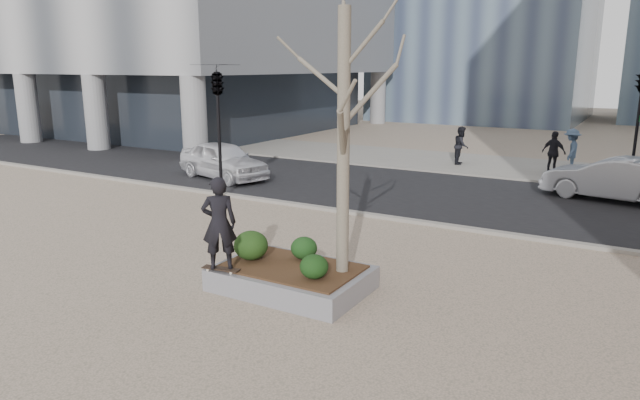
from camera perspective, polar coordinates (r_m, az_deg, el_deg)
The scene contains 18 objects.
ground at distance 12.32m, azimuth -6.77°, elevation -7.93°, with size 120.00×120.00×0.00m, color tan.
street at distance 20.84m, azimuth 9.94°, elevation 0.79°, with size 60.00×8.00×0.02m, color black.
far_sidewalk at distance 27.41m, azimuth 15.10°, elevation 3.51°, with size 60.00×6.00×0.02m, color gray.
planter at distance 11.70m, azimuth -2.85°, elevation -7.85°, with size 3.00×2.00×0.45m, color gray.
planter_mulch at distance 11.62m, azimuth -2.86°, elevation -6.72°, with size 2.70×1.70×0.04m, color #382314.
sycamore_tree at distance 10.69m, azimuth 2.39°, elevation 9.79°, with size 2.80×2.80×6.60m, color gray, non-canonical shape.
shrub_left at distance 11.99m, azimuth -6.93°, elevation -4.52°, with size 0.72×0.72×0.61m, color #173811.
shrub_middle at distance 11.95m, azimuth -1.61°, elevation -4.82°, with size 0.56×0.56×0.47m, color #123B16.
shrub_right at distance 10.89m, azimuth -0.60°, elevation -6.68°, with size 0.55×0.55×0.47m, color black.
skateboard at distance 11.57m, azimuth -9.87°, elevation -6.89°, with size 0.78×0.20×0.07m, color black, non-canonical shape.
skateboarder at distance 11.28m, azimuth -10.06°, elevation -2.30°, with size 0.67×0.44×1.85m, color black.
police_car at distance 23.19m, azimuth -9.66°, elevation 3.95°, with size 1.75×4.35×1.48m, color white.
car_silver at distance 21.46m, azimuth 27.29°, elevation 1.88°, with size 1.54×4.43×1.46m, color #9D9EA5.
pedestrian_a at distance 27.01m, azimuth 13.95°, elevation 5.32°, with size 0.84×0.66×1.73m, color black.
pedestrian_b at distance 26.42m, azimuth 23.82°, elevation 4.55°, with size 1.20×0.69×1.85m, color #415775.
pedestrian_c at distance 25.88m, azimuth 22.34°, elevation 4.43°, with size 1.04×0.43×1.77m, color black.
traffic_light_near at distance 19.43m, azimuth -10.05°, elevation 6.60°, with size 0.60×2.48×4.50m, color black, non-canonical shape.
traffic_light_far at distance 23.83m, azimuth 29.13°, elevation 6.33°, with size 0.60×2.48×4.50m, color black, non-canonical shape.
Camera 1 is at (6.99, -9.13, 4.43)m, focal length 32.00 mm.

